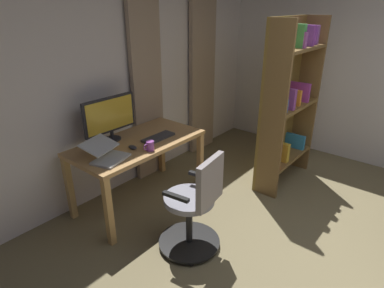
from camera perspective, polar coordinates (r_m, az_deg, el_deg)
back_room_partition at (r=3.73m, az=-12.85°, el=12.26°), size 4.87×0.10×2.68m
curtain_left_panel at (r=4.64m, az=1.84°, el=12.37°), size 0.51×0.06×2.26m
curtain_right_panel at (r=3.88m, az=-8.02°, el=9.88°), size 0.44×0.06×2.26m
desk at (r=3.42m, az=-9.55°, el=-0.91°), size 1.39×0.71×0.73m
office_chair at (r=2.81m, az=0.51°, el=-11.21°), size 0.56×0.56×0.93m
computer_monitor at (r=3.39m, az=-14.38°, el=4.84°), size 0.61×0.18×0.45m
computer_keyboard at (r=3.41m, az=-6.00°, el=1.17°), size 0.38×0.14×0.02m
laptop at (r=3.03m, az=-14.94°, el=-1.70°), size 0.40×0.41×0.17m
computer_mouse at (r=3.20m, az=-10.50°, el=-0.58°), size 0.06×0.10×0.04m
mug_tea at (r=3.13m, az=-7.51°, el=-0.33°), size 0.12×0.08×0.10m
bookshelf at (r=3.89m, az=16.37°, el=7.07°), size 0.95×0.30×1.92m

